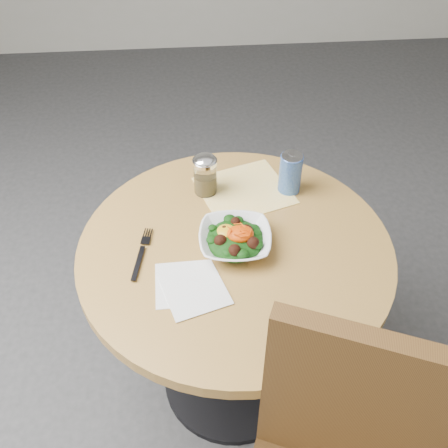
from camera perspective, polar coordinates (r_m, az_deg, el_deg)
The scene contains 8 objects.
ground at distance 2.03m, azimuth 0.95°, elevation -17.23°, with size 6.00×6.00×0.00m, color #313133.
table at distance 1.57m, azimuth 1.18°, elevation -7.37°, with size 0.90×0.90×0.75m.
cloth_napkin at distance 1.60m, azimuth 2.32°, elevation 3.85°, with size 0.27×0.25×0.00m, color #E6A90C.
paper_napkins at distance 1.32m, azimuth -3.91°, elevation -7.20°, with size 0.20×0.20×0.00m.
salad_bowl at distance 1.40m, azimuth 1.28°, elevation -1.75°, with size 0.22×0.22×0.08m.
fork at distance 1.41m, azimuth -9.36°, elevation -3.14°, with size 0.06×0.20×0.00m.
spice_shaker at distance 1.55m, azimuth -2.16°, elevation 5.63°, with size 0.08×0.08×0.14m.
beverage_can at distance 1.57m, azimuth 7.59°, elevation 5.79°, with size 0.07×0.07×0.14m.
Camera 1 is at (-0.11, -0.98, 1.77)m, focal length 40.00 mm.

